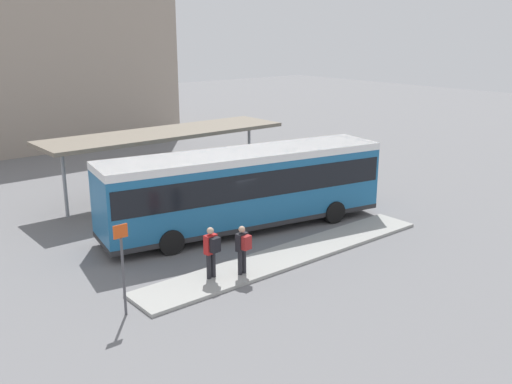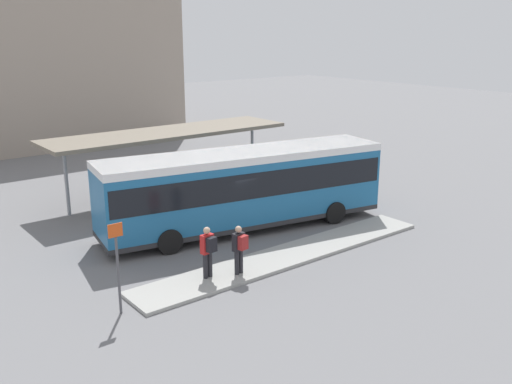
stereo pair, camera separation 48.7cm
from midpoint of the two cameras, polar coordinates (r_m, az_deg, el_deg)
ground_plane at (r=24.07m, az=-1.69°, el=-3.67°), size 120.00×120.00×0.00m
curb_island at (r=21.19m, az=2.79°, el=-6.31°), size 12.61×1.80×0.12m
city_bus at (r=23.49m, az=-1.71°, el=0.78°), size 12.32×4.68×3.32m
pedestrian_waiting at (r=19.10m, az=-2.05°, el=-5.52°), size 0.44×0.47×1.70m
pedestrian_companion at (r=18.85m, az=-5.20°, el=-5.74°), size 0.46×0.48×1.77m
bicycle_red at (r=32.32m, az=9.31°, el=1.94°), size 0.48×1.72×0.74m
bicycle_yellow at (r=32.94m, az=8.34°, el=2.24°), size 0.48×1.70×0.73m
bicycle_orange at (r=33.75m, az=7.71°, el=2.53°), size 0.48×1.52×0.66m
bicycle_white at (r=34.31m, az=6.70°, el=2.79°), size 0.48×1.53×0.66m
station_shelter at (r=28.39m, az=-9.49°, el=5.76°), size 12.29×3.24×3.29m
potted_planter_near_shelter at (r=25.86m, az=-10.99°, el=-1.01°), size 0.97×0.97×1.31m
potted_planter_far_side at (r=27.57m, az=-3.15°, el=0.35°), size 0.78×0.78×1.29m
platform_sign at (r=16.97m, az=-13.99°, el=-7.15°), size 0.44×0.08×2.80m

